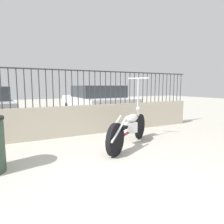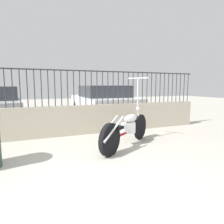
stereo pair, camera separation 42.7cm
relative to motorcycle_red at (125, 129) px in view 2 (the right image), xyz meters
The scene contains 5 objects.
ground_plane 1.96m from the motorcycle_red, 126.06° to the right, with size 40.00×40.00×0.00m, color #B7B2A5.
low_wall 1.93m from the motorcycle_red, 125.73° to the left, with size 8.84×0.18×0.83m.
fence_railing 2.19m from the motorcycle_red, 125.73° to the left, with size 8.84×0.04×0.97m.
motorcycle_red is the anchor object (origin of this frame).
car_white 4.16m from the motorcycle_red, 76.78° to the left, with size 2.00×4.27×1.38m.
Camera 2 is at (-0.82, -2.33, 1.36)m, focal length 32.00 mm.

